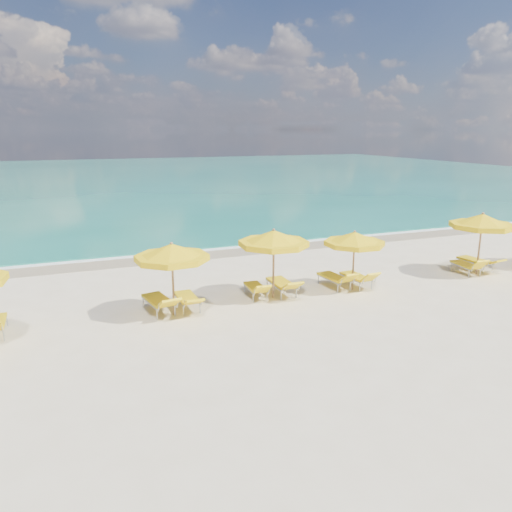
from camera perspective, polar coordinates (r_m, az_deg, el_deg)
name	(u,v)px	position (r m, az deg, el deg)	size (l,w,h in m)	color
ground_plane	(272,300)	(17.27, 1.84, -5.00)	(120.00, 120.00, 0.00)	beige
ocean	(115,178)	(63.53, -15.85, 8.58)	(120.00, 80.00, 0.30)	#136E59
wet_sand_band	(211,252)	(23.96, -5.21, 0.45)	(120.00, 2.60, 0.01)	tan
foam_line	(206,249)	(24.71, -5.74, 0.86)	(120.00, 1.20, 0.03)	white
whitecap_near	(71,226)	(32.45, -20.41, 3.25)	(14.00, 0.36, 0.05)	white
whitecap_far	(246,200)	(41.95, -1.19, 6.45)	(18.00, 0.30, 0.05)	white
umbrella_3	(172,253)	(15.52, -9.61, 0.34)	(2.93, 2.93, 2.36)	#9D744E
umbrella_4	(274,239)	(16.92, 2.04, 1.97)	(3.07, 3.07, 2.46)	#9D744E
umbrella_5	(354,239)	(18.17, 11.19, 1.88)	(2.89, 2.89, 2.21)	#9D744E
umbrella_6	(482,222)	(21.75, 24.44, 3.60)	(2.75, 2.75, 2.53)	#9D744E
lounger_3_left	(159,305)	(16.30, -11.01, -5.57)	(0.97, 2.06, 0.82)	#A5A8AD
lounger_3_right	(187,302)	(16.49, -7.85, -5.28)	(0.63, 1.86, 0.70)	#A5A8AD
lounger_4_left	(256,291)	(17.47, -0.01, -4.06)	(0.69, 1.70, 0.73)	#A5A8AD
lounger_4_right	(282,288)	(17.78, 2.99, -3.65)	(0.68, 1.97, 0.79)	#A5A8AD
lounger_5_left	(335,282)	(18.71, 8.99, -2.91)	(0.80, 1.90, 0.83)	#A5A8AD
lounger_5_right	(357,281)	(19.02, 11.43, -2.77)	(0.71, 1.80, 0.80)	#A5A8AD
lounger_6_left	(466,268)	(21.99, 22.87, -1.32)	(0.78, 1.76, 0.82)	#A5A8AD
lounger_6_right	(476,264)	(22.78, 23.85, -0.88)	(0.85, 2.01, 0.71)	#A5A8AD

